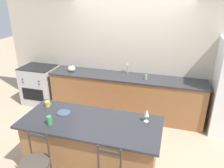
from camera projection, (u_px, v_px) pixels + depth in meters
ground_plane at (121, 122)px, 4.79m from camera, size 18.00×18.00×0.00m
wall_back at (129, 54)px, 4.86m from camera, size 6.00×0.07×2.70m
back_counter at (125, 95)px, 4.93m from camera, size 3.41×0.66×0.94m
sink_faucet at (128, 67)px, 4.86m from camera, size 0.02×0.13×0.22m
kitchen_island at (91, 147)px, 3.29m from camera, size 2.02×0.86×0.93m
oven_range at (40, 85)px, 5.46m from camera, size 0.79×0.66×0.95m
dinner_plate at (64, 112)px, 3.32m from camera, size 0.21×0.21×0.02m
wine_glass at (147, 113)px, 3.06m from camera, size 0.07×0.07×0.19m
coffee_mug at (48, 104)px, 3.49m from camera, size 0.11×0.08×0.09m
tumbler_cup at (49, 120)px, 3.01m from camera, size 0.07×0.07×0.13m
pumpkin_decoration at (72, 69)px, 4.98m from camera, size 0.17×0.17×0.16m
soap_bottle at (146, 77)px, 4.54m from camera, size 0.05×0.05×0.14m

